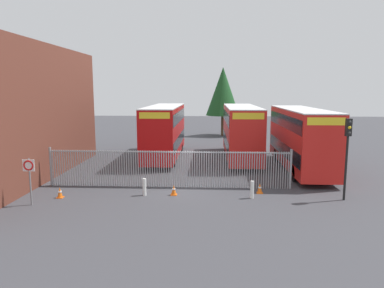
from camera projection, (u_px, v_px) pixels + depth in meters
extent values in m
plane|color=#3D3D42|center=(194.00, 161.00, 28.96)|extent=(100.00, 100.00, 0.00)
cylinder|color=gray|center=(51.00, 168.00, 21.32)|extent=(0.06, 0.06, 2.20)
cylinder|color=gray|center=(53.00, 168.00, 21.31)|extent=(0.06, 0.06, 2.20)
cylinder|color=gray|center=(55.00, 168.00, 21.30)|extent=(0.06, 0.06, 2.20)
cylinder|color=gray|center=(58.00, 168.00, 21.30)|extent=(0.06, 0.06, 2.20)
cylinder|color=gray|center=(60.00, 168.00, 21.29)|extent=(0.06, 0.06, 2.20)
cylinder|color=gray|center=(62.00, 168.00, 21.28)|extent=(0.06, 0.06, 2.20)
cylinder|color=gray|center=(65.00, 168.00, 21.28)|extent=(0.06, 0.06, 2.20)
cylinder|color=gray|center=(67.00, 168.00, 21.27)|extent=(0.06, 0.06, 2.20)
cylinder|color=gray|center=(69.00, 168.00, 21.26)|extent=(0.06, 0.06, 2.20)
cylinder|color=gray|center=(71.00, 168.00, 21.25)|extent=(0.06, 0.06, 2.20)
cylinder|color=gray|center=(74.00, 168.00, 21.25)|extent=(0.06, 0.06, 2.20)
cylinder|color=gray|center=(76.00, 168.00, 21.24)|extent=(0.06, 0.06, 2.20)
cylinder|color=gray|center=(78.00, 168.00, 21.23)|extent=(0.06, 0.06, 2.20)
cylinder|color=gray|center=(81.00, 168.00, 21.23)|extent=(0.06, 0.06, 2.20)
cylinder|color=gray|center=(83.00, 168.00, 21.22)|extent=(0.06, 0.06, 2.20)
cylinder|color=gray|center=(85.00, 168.00, 21.21)|extent=(0.06, 0.06, 2.20)
cylinder|color=gray|center=(87.00, 168.00, 21.20)|extent=(0.06, 0.06, 2.20)
cylinder|color=gray|center=(90.00, 168.00, 21.20)|extent=(0.06, 0.06, 2.20)
cylinder|color=gray|center=(92.00, 168.00, 21.19)|extent=(0.06, 0.06, 2.20)
cylinder|color=gray|center=(94.00, 168.00, 21.18)|extent=(0.06, 0.06, 2.20)
cylinder|color=gray|center=(97.00, 168.00, 21.18)|extent=(0.06, 0.06, 2.20)
cylinder|color=gray|center=(99.00, 168.00, 21.17)|extent=(0.06, 0.06, 2.20)
cylinder|color=gray|center=(101.00, 168.00, 21.16)|extent=(0.06, 0.06, 2.20)
cylinder|color=gray|center=(104.00, 168.00, 21.16)|extent=(0.06, 0.06, 2.20)
cylinder|color=gray|center=(106.00, 168.00, 21.15)|extent=(0.06, 0.06, 2.20)
cylinder|color=gray|center=(108.00, 168.00, 21.14)|extent=(0.06, 0.06, 2.20)
cylinder|color=gray|center=(110.00, 168.00, 21.13)|extent=(0.06, 0.06, 2.20)
cylinder|color=gray|center=(113.00, 168.00, 21.13)|extent=(0.06, 0.06, 2.20)
cylinder|color=gray|center=(115.00, 168.00, 21.12)|extent=(0.06, 0.06, 2.20)
cylinder|color=gray|center=(117.00, 168.00, 21.11)|extent=(0.06, 0.06, 2.20)
cylinder|color=gray|center=(120.00, 168.00, 21.11)|extent=(0.06, 0.06, 2.20)
cylinder|color=gray|center=(122.00, 169.00, 21.10)|extent=(0.06, 0.06, 2.20)
cylinder|color=gray|center=(124.00, 169.00, 21.09)|extent=(0.06, 0.06, 2.20)
cylinder|color=gray|center=(127.00, 169.00, 21.09)|extent=(0.06, 0.06, 2.20)
cylinder|color=gray|center=(129.00, 169.00, 21.08)|extent=(0.06, 0.06, 2.20)
cylinder|color=gray|center=(131.00, 169.00, 21.07)|extent=(0.06, 0.06, 2.20)
cylinder|color=gray|center=(134.00, 169.00, 21.06)|extent=(0.06, 0.06, 2.20)
cylinder|color=gray|center=(136.00, 169.00, 21.06)|extent=(0.06, 0.06, 2.20)
cylinder|color=gray|center=(138.00, 169.00, 21.05)|extent=(0.06, 0.06, 2.20)
cylinder|color=gray|center=(141.00, 169.00, 21.04)|extent=(0.06, 0.06, 2.20)
cylinder|color=gray|center=(143.00, 169.00, 21.04)|extent=(0.06, 0.06, 2.20)
cylinder|color=gray|center=(145.00, 169.00, 21.03)|extent=(0.06, 0.06, 2.20)
cylinder|color=gray|center=(148.00, 169.00, 21.02)|extent=(0.06, 0.06, 2.20)
cylinder|color=gray|center=(150.00, 169.00, 21.01)|extent=(0.06, 0.06, 2.20)
cylinder|color=gray|center=(152.00, 169.00, 21.01)|extent=(0.06, 0.06, 2.20)
cylinder|color=gray|center=(155.00, 169.00, 21.00)|extent=(0.06, 0.06, 2.20)
cylinder|color=gray|center=(157.00, 169.00, 20.99)|extent=(0.06, 0.06, 2.20)
cylinder|color=gray|center=(159.00, 169.00, 20.99)|extent=(0.06, 0.06, 2.20)
cylinder|color=gray|center=(162.00, 169.00, 20.98)|extent=(0.06, 0.06, 2.20)
cylinder|color=gray|center=(164.00, 169.00, 20.97)|extent=(0.06, 0.06, 2.20)
cylinder|color=gray|center=(166.00, 169.00, 20.97)|extent=(0.06, 0.06, 2.20)
cylinder|color=gray|center=(169.00, 169.00, 20.96)|extent=(0.06, 0.06, 2.20)
cylinder|color=gray|center=(171.00, 169.00, 20.95)|extent=(0.06, 0.06, 2.20)
cylinder|color=gray|center=(173.00, 169.00, 20.94)|extent=(0.06, 0.06, 2.20)
cylinder|color=gray|center=(176.00, 169.00, 20.94)|extent=(0.06, 0.06, 2.20)
cylinder|color=gray|center=(178.00, 169.00, 20.93)|extent=(0.06, 0.06, 2.20)
cylinder|color=gray|center=(180.00, 169.00, 20.92)|extent=(0.06, 0.06, 2.20)
cylinder|color=gray|center=(183.00, 169.00, 20.92)|extent=(0.06, 0.06, 2.20)
cylinder|color=gray|center=(185.00, 169.00, 20.91)|extent=(0.06, 0.06, 2.20)
cylinder|color=gray|center=(188.00, 169.00, 20.90)|extent=(0.06, 0.06, 2.20)
cylinder|color=gray|center=(190.00, 169.00, 20.89)|extent=(0.06, 0.06, 2.20)
cylinder|color=gray|center=(192.00, 169.00, 20.89)|extent=(0.06, 0.06, 2.20)
cylinder|color=gray|center=(195.00, 169.00, 20.88)|extent=(0.06, 0.06, 2.20)
cylinder|color=gray|center=(197.00, 169.00, 20.87)|extent=(0.06, 0.06, 2.20)
cylinder|color=gray|center=(199.00, 169.00, 20.87)|extent=(0.06, 0.06, 2.20)
cylinder|color=gray|center=(202.00, 169.00, 20.86)|extent=(0.06, 0.06, 2.20)
cylinder|color=gray|center=(204.00, 169.00, 20.85)|extent=(0.06, 0.06, 2.20)
cylinder|color=gray|center=(206.00, 169.00, 20.85)|extent=(0.06, 0.06, 2.20)
cylinder|color=gray|center=(209.00, 169.00, 20.84)|extent=(0.06, 0.06, 2.20)
cylinder|color=gray|center=(211.00, 170.00, 20.83)|extent=(0.06, 0.06, 2.20)
cylinder|color=gray|center=(214.00, 170.00, 20.82)|extent=(0.06, 0.06, 2.20)
cylinder|color=gray|center=(216.00, 170.00, 20.82)|extent=(0.06, 0.06, 2.20)
cylinder|color=gray|center=(218.00, 170.00, 20.81)|extent=(0.06, 0.06, 2.20)
cylinder|color=gray|center=(221.00, 170.00, 20.80)|extent=(0.06, 0.06, 2.20)
cylinder|color=gray|center=(223.00, 170.00, 20.80)|extent=(0.06, 0.06, 2.20)
cylinder|color=gray|center=(226.00, 170.00, 20.79)|extent=(0.06, 0.06, 2.20)
cylinder|color=gray|center=(228.00, 170.00, 20.78)|extent=(0.06, 0.06, 2.20)
cylinder|color=gray|center=(230.00, 170.00, 20.78)|extent=(0.06, 0.06, 2.20)
cylinder|color=gray|center=(233.00, 170.00, 20.77)|extent=(0.06, 0.06, 2.20)
cylinder|color=gray|center=(235.00, 170.00, 20.76)|extent=(0.06, 0.06, 2.20)
cylinder|color=gray|center=(237.00, 170.00, 20.75)|extent=(0.06, 0.06, 2.20)
cylinder|color=gray|center=(240.00, 170.00, 20.75)|extent=(0.06, 0.06, 2.20)
cylinder|color=gray|center=(242.00, 170.00, 20.74)|extent=(0.06, 0.06, 2.20)
cylinder|color=gray|center=(245.00, 170.00, 20.73)|extent=(0.06, 0.06, 2.20)
cylinder|color=gray|center=(247.00, 170.00, 20.73)|extent=(0.06, 0.06, 2.20)
cylinder|color=gray|center=(249.00, 170.00, 20.72)|extent=(0.06, 0.06, 2.20)
cylinder|color=gray|center=(252.00, 170.00, 20.71)|extent=(0.06, 0.06, 2.20)
cylinder|color=gray|center=(254.00, 170.00, 20.70)|extent=(0.06, 0.06, 2.20)
cylinder|color=gray|center=(257.00, 170.00, 20.70)|extent=(0.06, 0.06, 2.20)
cylinder|color=gray|center=(259.00, 170.00, 20.69)|extent=(0.06, 0.06, 2.20)
cylinder|color=gray|center=(262.00, 170.00, 20.68)|extent=(0.06, 0.06, 2.20)
cylinder|color=gray|center=(264.00, 170.00, 20.68)|extent=(0.06, 0.06, 2.20)
cylinder|color=gray|center=(266.00, 170.00, 20.67)|extent=(0.06, 0.06, 2.20)
cylinder|color=gray|center=(269.00, 170.00, 20.66)|extent=(0.06, 0.06, 2.20)
cylinder|color=gray|center=(271.00, 170.00, 20.66)|extent=(0.06, 0.06, 2.20)
cylinder|color=gray|center=(274.00, 170.00, 20.65)|extent=(0.06, 0.06, 2.20)
cylinder|color=gray|center=(276.00, 170.00, 20.64)|extent=(0.06, 0.06, 2.20)
cylinder|color=gray|center=(278.00, 170.00, 20.63)|extent=(0.06, 0.06, 2.20)
cylinder|color=gray|center=(281.00, 170.00, 20.63)|extent=(0.06, 0.06, 2.20)
cylinder|color=gray|center=(283.00, 170.00, 20.62)|extent=(0.06, 0.06, 2.20)
cylinder|color=gray|center=(286.00, 170.00, 20.61)|extent=(0.06, 0.06, 2.20)
cylinder|color=gray|center=(288.00, 170.00, 20.61)|extent=(0.06, 0.06, 2.20)
cylinder|color=gray|center=(291.00, 170.00, 20.60)|extent=(0.06, 0.06, 2.20)
cylinder|color=gray|center=(169.00, 152.00, 20.80)|extent=(14.29, 0.07, 0.07)
cylinder|color=gray|center=(51.00, 166.00, 21.31)|extent=(0.14, 0.14, 2.35)
cylinder|color=gray|center=(291.00, 169.00, 20.59)|extent=(0.14, 0.14, 2.35)
cube|color=red|center=(301.00, 138.00, 25.35)|extent=(2.50, 10.80, 4.00)
cube|color=black|center=(300.00, 149.00, 25.48)|extent=(2.54, 10.37, 0.90)
cube|color=black|center=(301.00, 121.00, 25.17)|extent=(2.54, 10.37, 0.90)
cube|color=yellow|center=(326.00, 121.00, 19.82)|extent=(2.12, 0.12, 0.44)
cube|color=silver|center=(302.00, 109.00, 25.05)|extent=(2.50, 10.80, 0.08)
cylinder|color=black|center=(295.00, 173.00, 22.38)|extent=(0.30, 1.04, 1.04)
cylinder|color=black|center=(330.00, 174.00, 22.27)|extent=(0.30, 1.04, 1.04)
cylinder|color=black|center=(277.00, 155.00, 28.62)|extent=(0.30, 1.04, 1.04)
cylinder|color=black|center=(304.00, 155.00, 28.51)|extent=(0.30, 1.04, 1.04)
cube|color=red|center=(241.00, 131.00, 29.34)|extent=(2.50, 10.80, 4.00)
cube|color=black|center=(241.00, 141.00, 29.46)|extent=(2.54, 10.37, 0.90)
cube|color=black|center=(241.00, 117.00, 29.16)|extent=(2.54, 10.37, 0.90)
cube|color=yellow|center=(248.00, 116.00, 23.81)|extent=(2.12, 0.12, 0.44)
cube|color=silver|center=(241.00, 107.00, 29.03)|extent=(2.50, 10.80, 0.08)
cylinder|color=black|center=(229.00, 161.00, 26.37)|extent=(0.30, 1.04, 1.04)
cylinder|color=black|center=(259.00, 161.00, 26.26)|extent=(0.30, 1.04, 1.04)
cylinder|color=black|center=(226.00, 147.00, 32.61)|extent=(0.30, 1.04, 1.04)
cylinder|color=black|center=(250.00, 147.00, 32.50)|extent=(0.30, 1.04, 1.04)
cube|color=#B70C0C|center=(165.00, 130.00, 29.86)|extent=(2.50, 10.80, 4.00)
cube|color=black|center=(165.00, 140.00, 29.98)|extent=(2.54, 10.37, 0.90)
cube|color=black|center=(165.00, 116.00, 29.68)|extent=(2.54, 10.37, 0.90)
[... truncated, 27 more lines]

